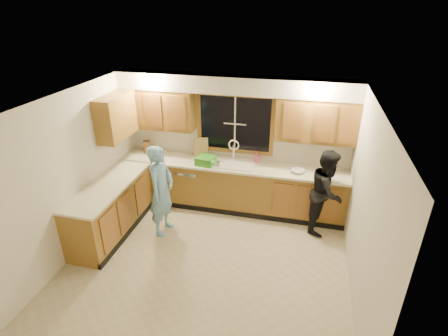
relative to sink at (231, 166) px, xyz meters
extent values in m
plane|color=#BBB090|center=(0.00, -1.60, -0.86)|extent=(4.20, 4.20, 0.00)
plane|color=silver|center=(0.00, -1.60, 1.64)|extent=(4.20, 4.20, 0.00)
plane|color=silver|center=(0.00, 0.30, 0.39)|extent=(4.20, 0.00, 4.20)
plane|color=silver|center=(-2.10, -1.60, 0.39)|extent=(0.00, 3.80, 3.80)
plane|color=silver|center=(2.10, -1.60, 0.39)|extent=(0.00, 3.80, 3.80)
cube|color=olive|center=(0.00, 0.00, -0.42)|extent=(4.20, 0.60, 0.88)
cube|color=olive|center=(-1.80, -1.25, -0.42)|extent=(0.60, 1.90, 0.88)
cube|color=#F1E9CB|center=(0.00, -0.02, 0.04)|extent=(4.20, 0.63, 0.04)
cube|color=#F1E9CB|center=(-1.79, -1.25, 0.04)|extent=(0.63, 1.90, 0.04)
cube|color=olive|center=(-1.43, 0.13, 0.96)|extent=(1.35, 0.33, 0.75)
cube|color=olive|center=(1.43, 0.13, 0.96)|extent=(1.35, 0.33, 0.75)
cube|color=olive|center=(-1.94, -0.48, 0.96)|extent=(0.33, 0.90, 0.75)
cube|color=beige|center=(0.00, 0.12, 1.49)|extent=(4.20, 0.35, 0.30)
cube|color=black|center=(0.00, 0.29, 0.74)|extent=(1.30, 0.01, 1.00)
cube|color=olive|center=(0.00, 0.28, 1.27)|extent=(1.44, 0.03, 0.07)
cube|color=olive|center=(0.00, 0.28, 0.20)|extent=(1.44, 0.03, 0.07)
cube|color=olive|center=(-0.69, 0.28, 0.74)|extent=(0.07, 0.03, 1.00)
cube|color=olive|center=(0.69, 0.28, 0.74)|extent=(0.07, 0.03, 1.00)
cube|color=white|center=(0.00, 0.00, 0.07)|extent=(0.86, 0.52, 0.03)
cube|color=white|center=(-0.21, 0.00, -0.02)|extent=(0.38, 0.42, 0.18)
cube|color=white|center=(0.21, 0.00, -0.02)|extent=(0.38, 0.42, 0.18)
cylinder|color=white|center=(0.00, 0.20, 0.22)|extent=(0.04, 0.04, 0.28)
torus|color=white|center=(0.00, 0.20, 0.36)|extent=(0.21, 0.03, 0.21)
cube|color=white|center=(-0.85, -0.01, -0.45)|extent=(0.60, 0.56, 0.82)
cube|color=white|center=(-1.80, -1.82, -0.41)|extent=(0.58, 0.75, 0.90)
imported|color=#6FA8D2|center=(-0.95, -1.04, -0.07)|extent=(0.43, 0.61, 1.59)
imported|color=black|center=(1.72, -0.31, -0.13)|extent=(0.71, 0.83, 1.48)
cube|color=#905B27|center=(-1.74, 0.15, 0.17)|extent=(0.16, 0.15, 0.23)
cube|color=tan|center=(-0.64, 0.22, 0.24)|extent=(0.29, 0.15, 0.36)
cube|color=#358F25|center=(-0.45, -0.13, 0.13)|extent=(0.36, 0.34, 0.15)
imported|color=#DA537D|center=(0.44, 0.19, 0.16)|extent=(0.11, 0.11, 0.21)
imported|color=silver|center=(1.21, -0.08, 0.08)|extent=(0.28, 0.28, 0.06)
cylinder|color=#BDB392|center=(-0.41, -0.09, 0.12)|extent=(0.08, 0.08, 0.13)
cylinder|color=#BDB392|center=(-0.19, -0.21, 0.11)|extent=(0.08, 0.08, 0.11)
camera|label=1|loc=(1.25, -5.67, 2.80)|focal=28.00mm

